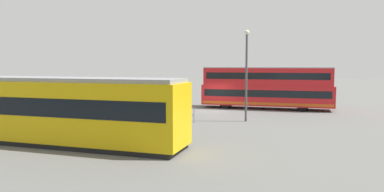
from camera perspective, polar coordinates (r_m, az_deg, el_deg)
The scene contains 7 objects.
ground_plane at distance 32.05m, azimuth 3.38°, elevation -2.39°, with size 160.00×160.00×0.00m, color slate.
double_decker_bus at distance 34.05m, azimuth 11.80°, elevation 1.36°, with size 12.10×3.59×3.93m.
tram_yellow at distance 20.50m, azimuth -23.03°, elevation -1.89°, with size 16.15×4.29×3.48m.
pedestrian_near_railing at distance 28.37m, azimuth -3.92°, elevation -1.35°, with size 0.38×0.38×1.71m.
pedestrian_railing at distance 26.82m, azimuth -10.19°, elevation -2.29°, with size 10.05×0.15×1.08m.
info_sign at distance 28.33m, azimuth -16.46°, elevation -0.12°, with size 0.91×0.15×2.51m.
street_lamp at distance 26.12m, azimuth 8.70°, elevation 4.43°, with size 0.36×0.36×6.61m.
Camera 1 is at (-4.60, 31.45, 4.13)m, focal length 33.37 mm.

